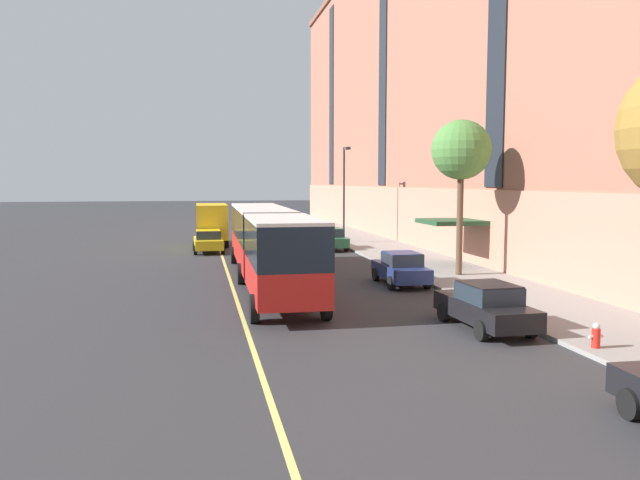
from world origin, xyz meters
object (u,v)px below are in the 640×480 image
at_px(parked_car_green_1, 330,239).
at_px(parked_car_darkgray_2, 311,231).
at_px(street_lamp, 345,185).
at_px(fire_hydrant, 596,336).
at_px(parked_car_white_7, 301,225).
at_px(city_bus, 267,241).
at_px(street_tree_mid_block, 461,151).
at_px(box_truck, 212,223).
at_px(parked_car_black_0, 486,306).
at_px(taxi_cab, 208,241).
at_px(parked_car_navy_3, 401,268).
at_px(parked_car_white_5, 288,221).

distance_m(parked_car_green_1, parked_car_darkgray_2, 7.41).
xyz_separation_m(parked_car_green_1, street_lamp, (1.88, 3.41, 3.82)).
height_order(street_lamp, fire_hydrant, street_lamp).
bearing_deg(parked_car_green_1, street_lamp, 61.20).
height_order(parked_car_green_1, parked_car_white_7, same).
height_order(city_bus, street_tree_mid_block, street_tree_mid_block).
bearing_deg(parked_car_darkgray_2, box_truck, -157.24).
height_order(parked_car_black_0, taxi_cab, same).
height_order(parked_car_green_1, parked_car_navy_3, same).
relative_size(parked_car_green_1, parked_car_navy_3, 1.09).
xyz_separation_m(parked_car_darkgray_2, street_tree_mid_block, (3.71, -21.40, 5.56)).
distance_m(parked_car_darkgray_2, box_truck, 8.94).
relative_size(parked_car_darkgray_2, parked_car_white_7, 0.98).
xyz_separation_m(parked_car_white_5, fire_hydrant, (1.81, -48.39, -0.29)).
height_order(box_truck, fire_hydrant, box_truck).
relative_size(parked_car_green_1, taxi_cab, 1.07).
height_order(parked_car_black_0, parked_car_navy_3, same).
xyz_separation_m(parked_car_navy_3, parked_car_white_5, (-0.12, 36.15, 0.00)).
relative_size(city_bus, parked_car_green_1, 4.13).
xyz_separation_m(parked_car_green_1, parked_car_white_5, (-0.03, 20.55, 0.00)).
height_order(city_bus, box_truck, city_bus).
height_order(parked_car_black_0, parked_car_white_5, same).
xyz_separation_m(parked_car_black_0, parked_car_darkgray_2, (-0.01, 32.03, 0.00)).
xyz_separation_m(parked_car_green_1, street_tree_mid_block, (3.69, -14.00, 5.56)).
distance_m(parked_car_darkgray_2, street_lamp, 5.85).
xyz_separation_m(parked_car_darkgray_2, parked_car_navy_3, (0.11, -23.01, -0.00)).
relative_size(parked_car_navy_3, parked_car_white_5, 0.91).
relative_size(parked_car_navy_3, street_tree_mid_block, 0.55).
bearing_deg(street_lamp, parked_car_green_1, -118.80).
xyz_separation_m(parked_car_black_0, taxi_cab, (-8.54, 24.50, 0.00)).
distance_m(parked_car_navy_3, parked_car_white_5, 36.15).
relative_size(parked_car_green_1, parked_car_white_5, 0.99).
xyz_separation_m(parked_car_green_1, taxi_cab, (-8.56, -0.12, -0.00)).
bearing_deg(parked_car_black_0, street_tree_mid_block, 70.76).
bearing_deg(parked_car_navy_3, parked_car_white_7, 89.84).
height_order(parked_car_navy_3, parked_car_white_5, same).
relative_size(parked_car_navy_3, parked_car_white_7, 0.97).
distance_m(city_bus, fire_hydrant, 15.93).
distance_m(parked_car_navy_3, fire_hydrant, 12.35).
xyz_separation_m(city_bus, taxi_cab, (-2.54, 13.91, -1.26)).
relative_size(parked_car_green_1, fire_hydrant, 6.48).
distance_m(city_bus, street_tree_mid_block, 10.62).
xyz_separation_m(taxi_cab, street_lamp, (10.43, 3.53, 3.82)).
xyz_separation_m(parked_car_white_5, parked_car_white_7, (0.20, -6.81, -0.00)).
bearing_deg(fire_hydrant, parked_car_white_7, 92.21).
height_order(parked_car_navy_3, box_truck, box_truck).
height_order(parked_car_white_7, street_lamp, street_lamp).
xyz_separation_m(parked_car_black_0, parked_car_green_1, (0.02, 24.62, 0.00)).
distance_m(city_bus, parked_car_black_0, 12.24).
distance_m(taxi_cab, street_tree_mid_block, 19.33).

